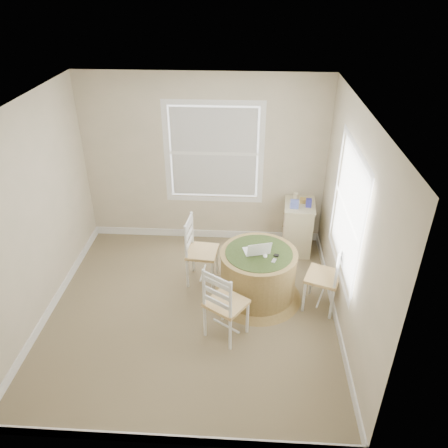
{
  "coord_description": "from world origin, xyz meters",
  "views": [
    {
      "loc": [
        0.66,
        -4.19,
        3.79
      ],
      "look_at": [
        0.38,
        0.45,
        1.04
      ],
      "focal_mm": 35.0,
      "sensor_mm": 36.0,
      "label": 1
    }
  ],
  "objects_px": {
    "chair_near": "(226,303)",
    "round_table": "(258,273)",
    "chair_left": "(202,252)",
    "corner_chest": "(298,227)",
    "chair_right": "(323,276)",
    "laptop": "(257,251)"
  },
  "relations": [
    {
      "from": "chair_near",
      "to": "round_table",
      "type": "bearing_deg",
      "value": -84.14
    },
    {
      "from": "chair_left",
      "to": "chair_right",
      "type": "distance_m",
      "value": 1.62
    },
    {
      "from": "chair_left",
      "to": "chair_right",
      "type": "xyz_separation_m",
      "value": [
        1.56,
        -0.45,
        0.0
      ]
    },
    {
      "from": "chair_right",
      "to": "corner_chest",
      "type": "bearing_deg",
      "value": -151.17
    },
    {
      "from": "round_table",
      "to": "chair_near",
      "type": "relative_size",
      "value": 1.22
    },
    {
      "from": "round_table",
      "to": "chair_right",
      "type": "relative_size",
      "value": 1.22
    },
    {
      "from": "round_table",
      "to": "corner_chest",
      "type": "relative_size",
      "value": 1.47
    },
    {
      "from": "round_table",
      "to": "laptop",
      "type": "relative_size",
      "value": 3.18
    },
    {
      "from": "laptop",
      "to": "chair_right",
      "type": "bearing_deg",
      "value": 154.46
    },
    {
      "from": "corner_chest",
      "to": "chair_near",
      "type": "bearing_deg",
      "value": -113.35
    },
    {
      "from": "chair_left",
      "to": "chair_near",
      "type": "height_order",
      "value": "same"
    },
    {
      "from": "chair_left",
      "to": "corner_chest",
      "type": "relative_size",
      "value": 1.2
    },
    {
      "from": "chair_left",
      "to": "chair_right",
      "type": "relative_size",
      "value": 1.0
    },
    {
      "from": "chair_left",
      "to": "chair_near",
      "type": "relative_size",
      "value": 1.0
    },
    {
      "from": "chair_left",
      "to": "laptop",
      "type": "distance_m",
      "value": 0.83
    },
    {
      "from": "chair_left",
      "to": "corner_chest",
      "type": "distance_m",
      "value": 1.61
    },
    {
      "from": "chair_near",
      "to": "chair_right",
      "type": "bearing_deg",
      "value": -120.69
    },
    {
      "from": "chair_left",
      "to": "laptop",
      "type": "bearing_deg",
      "value": -107.7
    },
    {
      "from": "chair_right",
      "to": "chair_near",
      "type": "bearing_deg",
      "value": -43.79
    },
    {
      "from": "laptop",
      "to": "corner_chest",
      "type": "relative_size",
      "value": 0.46
    },
    {
      "from": "chair_right",
      "to": "laptop",
      "type": "height_order",
      "value": "chair_right"
    },
    {
      "from": "round_table",
      "to": "laptop",
      "type": "xyz_separation_m",
      "value": [
        -0.03,
        0.0,
        0.35
      ]
    }
  ]
}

